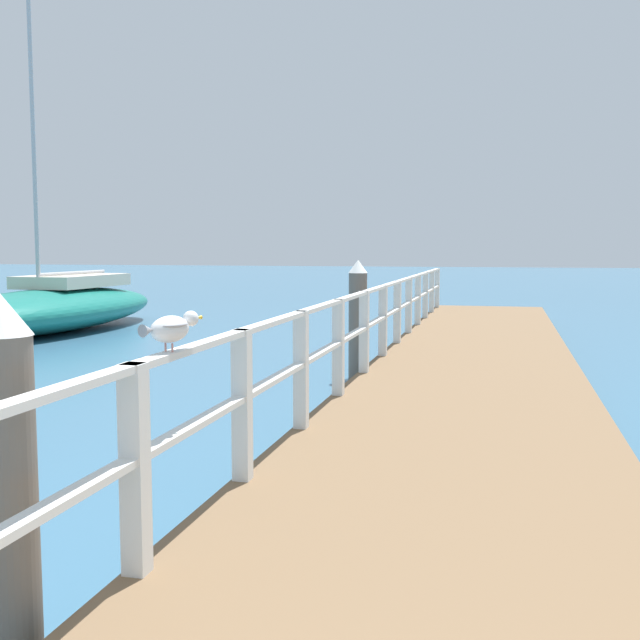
{
  "coord_description": "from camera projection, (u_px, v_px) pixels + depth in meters",
  "views": [
    {
      "loc": [
        0.4,
        0.62,
        2.02
      ],
      "look_at": [
        -1.99,
        10.41,
        1.05
      ],
      "focal_mm": 42.33,
      "sensor_mm": 36.0,
      "label": 1
    }
  ],
  "objects": [
    {
      "name": "pier_deck",
      "position": [
        472.0,
        380.0,
        10.48
      ],
      "size": [
        2.91,
        22.36,
        0.37
      ],
      "primitive_type": "cube",
      "color": "brown",
      "rests_on": "ground_plane"
    },
    {
      "name": "pier_railing",
      "position": [
        374.0,
        317.0,
        10.72
      ],
      "size": [
        0.12,
        20.88,
        1.08
      ],
      "color": "silver",
      "rests_on": "pier_deck"
    },
    {
      "name": "dock_piling_near",
      "position": [
        6.0,
        491.0,
        3.39
      ],
      "size": [
        0.29,
        0.29,
        1.83
      ],
      "color": "#6B6056",
      "rests_on": "ground_plane"
    },
    {
      "name": "dock_piling_far",
      "position": [
        358.0,
        319.0,
        11.54
      ],
      "size": [
        0.29,
        0.29,
        1.83
      ],
      "color": "#6B6056",
      "rests_on": "ground_plane"
    },
    {
      "name": "seagull_foreground",
      "position": [
        171.0,
        327.0,
        4.15
      ],
      "size": [
        0.23,
        0.47,
        0.21
      ],
      "rotation": [
        0.0,
        0.0,
        5.98
      ],
      "color": "white",
      "rests_on": "pier_railing"
    },
    {
      "name": "boat_0",
      "position": [
        51.0,
        308.0,
        18.16
      ],
      "size": [
        3.04,
        8.25,
        10.7
      ],
      "rotation": [
        0.0,
        0.0,
        3.12
      ],
      "color": "#197266",
      "rests_on": "ground_plane"
    }
  ]
}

